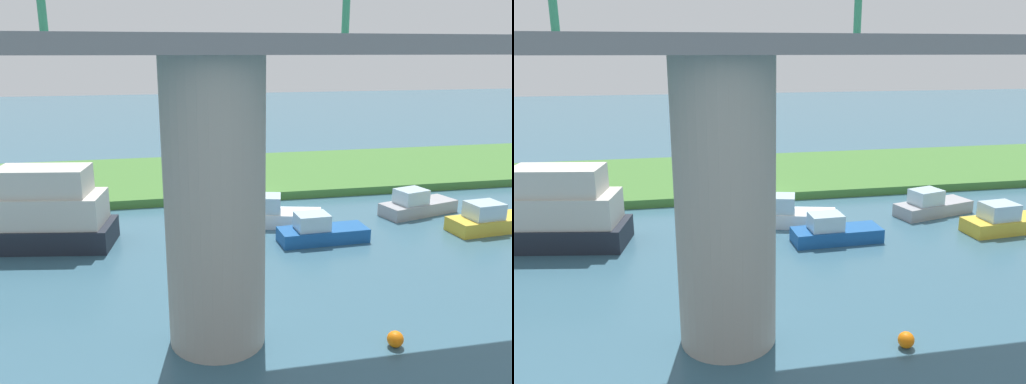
% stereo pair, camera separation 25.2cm
% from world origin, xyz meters
% --- Properties ---
extents(ground_plane, '(160.00, 160.00, 0.00)m').
position_xyz_m(ground_plane, '(0.00, 0.00, 0.00)').
color(ground_plane, '#386075').
extents(grassy_bank, '(80.00, 12.00, 0.50)m').
position_xyz_m(grassy_bank, '(0.00, -6.00, 0.25)').
color(grassy_bank, '#427533').
rests_on(grassy_bank, ground).
extents(bridge_pylon, '(2.92, 2.92, 8.53)m').
position_xyz_m(bridge_pylon, '(2.62, 14.41, 4.27)').
color(bridge_pylon, '#9E998E').
rests_on(bridge_pylon, ground).
extents(bridge_span, '(63.44, 4.30, 3.25)m').
position_xyz_m(bridge_span, '(2.62, 14.40, 9.03)').
color(bridge_span, slate).
rests_on(bridge_span, bridge_pylon).
extents(person_on_bank, '(0.45, 0.45, 1.39)m').
position_xyz_m(person_on_bank, '(2.19, -0.85, 1.20)').
color(person_on_bank, '#2D334C').
rests_on(person_on_bank, grassy_bank).
extents(mooring_post, '(0.20, 0.20, 0.74)m').
position_xyz_m(mooring_post, '(-0.49, -1.73, 0.87)').
color(mooring_post, brown).
rests_on(mooring_post, grassy_bank).
extents(motorboat_red, '(8.21, 3.90, 4.03)m').
position_xyz_m(motorboat_red, '(9.87, 4.92, 1.49)').
color(motorboat_red, '#1E232D').
rests_on(motorboat_red, ground).
extents(riverboat_paddlewheel, '(4.59, 2.61, 1.45)m').
position_xyz_m(riverboat_paddlewheel, '(-9.67, 4.09, 0.52)').
color(riverboat_paddlewheel, '#99999E').
rests_on(riverboat_paddlewheel, ground).
extents(motorboat_white, '(4.91, 2.77, 1.55)m').
position_xyz_m(motorboat_white, '(-1.59, 4.24, 0.55)').
color(motorboat_white, white).
rests_on(motorboat_white, ground).
extents(houseboat_blue, '(4.21, 1.61, 1.39)m').
position_xyz_m(houseboat_blue, '(-3.18, 7.03, 0.50)').
color(houseboat_blue, '#195199').
rests_on(houseboat_blue, ground).
extents(pontoon_yellow, '(4.58, 1.98, 1.49)m').
position_xyz_m(pontoon_yellow, '(-11.92, 7.28, 0.53)').
color(pontoon_yellow, gold).
rests_on(pontoon_yellow, ground).
extents(marker_buoy, '(0.50, 0.50, 0.50)m').
position_xyz_m(marker_buoy, '(-2.56, 15.96, 0.25)').
color(marker_buoy, orange).
rests_on(marker_buoy, ground).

